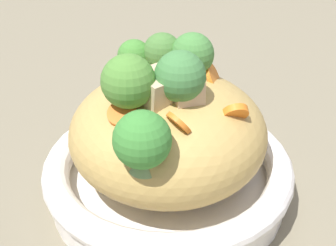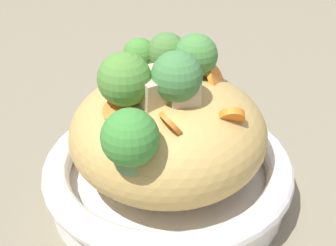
# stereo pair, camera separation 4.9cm
# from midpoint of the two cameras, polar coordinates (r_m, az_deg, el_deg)

# --- Properties ---
(ground_plane) EXTENTS (3.00, 3.00, 0.00)m
(ground_plane) POSITION_cam_midpoint_polar(r_m,az_deg,el_deg) (0.54, 2.60, -8.38)
(ground_plane) COLOR #7A7159
(serving_bowl) EXTENTS (0.26, 0.26, 0.05)m
(serving_bowl) POSITION_cam_midpoint_polar(r_m,az_deg,el_deg) (0.53, 2.67, -6.15)
(serving_bowl) COLOR white
(serving_bowl) RESTS_ON ground_plane
(noodle_heap) EXTENTS (0.20, 0.20, 0.12)m
(noodle_heap) POSITION_cam_midpoint_polar(r_m,az_deg,el_deg) (0.49, 2.83, -1.18)
(noodle_heap) COLOR tan
(noodle_heap) RESTS_ON serving_bowl
(broccoli_florets) EXTENTS (0.12, 0.18, 0.09)m
(broccoli_florets) POSITION_cam_midpoint_polar(r_m,az_deg,el_deg) (0.45, 1.54, 4.69)
(broccoli_florets) COLOR #8EB770
(broccoli_florets) RESTS_ON serving_bowl
(carrot_coins) EXTENTS (0.14, 0.13, 0.04)m
(carrot_coins) POSITION_cam_midpoint_polar(r_m,az_deg,el_deg) (0.46, 3.66, 3.11)
(carrot_coins) COLOR orange
(carrot_coins) RESTS_ON serving_bowl
(zucchini_slices) EXTENTS (0.09, 0.08, 0.04)m
(zucchini_slices) POSITION_cam_midpoint_polar(r_m,az_deg,el_deg) (0.50, 1.55, 6.07)
(zucchini_slices) COLOR beige
(zucchini_slices) RESTS_ON serving_bowl
(chicken_chunks) EXTENTS (0.10, 0.11, 0.04)m
(chicken_chunks) POSITION_cam_midpoint_polar(r_m,az_deg,el_deg) (0.46, 2.59, 4.38)
(chicken_chunks) COLOR #D1B38C
(chicken_chunks) RESTS_ON serving_bowl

